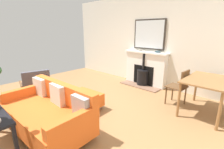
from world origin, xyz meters
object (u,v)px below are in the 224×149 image
(dining_chair_near_fireplace, at_px, (180,85))
(armchair_accent, at_px, (36,83))
(dining_table, at_px, (208,84))
(fireplace, at_px, (145,70))
(mantel_bowl_far, at_px, (158,52))
(ottoman, at_px, (82,100))
(mantel_bowl_near, at_px, (140,50))
(sofa, at_px, (49,112))

(dining_chair_near_fireplace, bearing_deg, armchair_accent, -51.36)
(dining_table, bearing_deg, fireplace, -110.95)
(fireplace, bearing_deg, mantel_bowl_far, 94.93)
(ottoman, relative_size, dining_table, 0.67)
(mantel_bowl_near, distance_m, dining_chair_near_fireplace, 1.92)
(fireplace, xyz_separation_m, mantel_bowl_far, (-0.03, 0.38, 0.62))
(armchair_accent, xyz_separation_m, dining_chair_near_fireplace, (-2.15, 2.68, 0.05))
(dining_table, bearing_deg, dining_chair_near_fireplace, -89.41)
(dining_table, bearing_deg, ottoman, -49.86)
(fireplace, height_order, ottoman, fireplace)
(fireplace, bearing_deg, ottoman, -1.28)
(armchair_accent, bearing_deg, ottoman, 110.85)
(mantel_bowl_far, xyz_separation_m, armchair_accent, (2.93, -1.66, -0.64))
(mantel_bowl_near, relative_size, dining_table, 0.11)
(mantel_bowl_near, distance_m, dining_table, 2.36)
(fireplace, relative_size, dining_table, 1.23)
(mantel_bowl_far, height_order, dining_chair_near_fireplace, mantel_bowl_far)
(dining_table, xyz_separation_m, dining_chair_near_fireplace, (0.01, -0.54, -0.15))
(sofa, xyz_separation_m, ottoman, (-0.84, -0.18, -0.11))
(ottoman, bearing_deg, armchair_accent, -69.15)
(fireplace, height_order, mantel_bowl_far, mantel_bowl_far)
(mantel_bowl_far, relative_size, ottoman, 0.20)
(sofa, relative_size, ottoman, 2.28)
(mantel_bowl_far, bearing_deg, mantel_bowl_near, -90.00)
(ottoman, relative_size, armchair_accent, 0.97)
(sofa, height_order, dining_table, sofa)
(mantel_bowl_far, xyz_separation_m, ottoman, (2.46, -0.44, -0.87))
(ottoman, bearing_deg, dining_table, 130.14)
(mantel_bowl_far, distance_m, ottoman, 2.65)
(fireplace, xyz_separation_m, ottoman, (2.43, -0.05, -0.25))
(mantel_bowl_near, relative_size, dining_chair_near_fireplace, 0.15)
(sofa, height_order, armchair_accent, armchair_accent)
(dining_table, bearing_deg, mantel_bowl_far, -116.44)
(fireplace, xyz_separation_m, mantel_bowl_near, (-0.03, -0.24, 0.62))
(mantel_bowl_near, height_order, sofa, mantel_bowl_near)
(dining_chair_near_fireplace, bearing_deg, sofa, -26.96)
(fireplace, xyz_separation_m, dining_table, (0.74, 1.94, 0.19))
(mantel_bowl_far, bearing_deg, armchair_accent, -29.51)
(fireplace, xyz_separation_m, sofa, (3.27, 0.12, -0.13))
(mantel_bowl_near, bearing_deg, armchair_accent, -19.49)
(sofa, bearing_deg, mantel_bowl_near, -173.70)
(dining_chair_near_fireplace, bearing_deg, mantel_bowl_near, -115.42)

